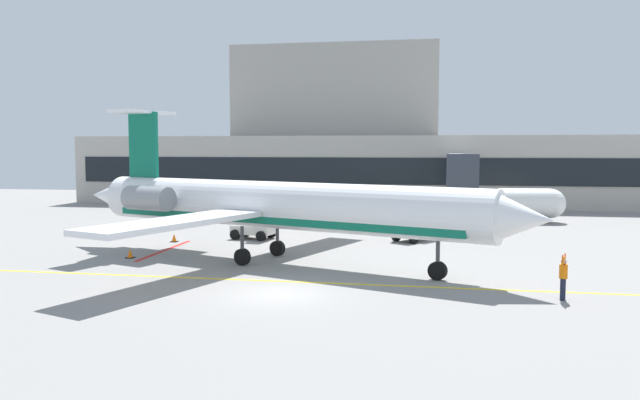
{
  "coord_description": "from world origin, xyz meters",
  "views": [
    {
      "loc": [
        6.62,
        -26.27,
        6.37
      ],
      "look_at": [
        -0.54,
        13.36,
        3.0
      ],
      "focal_mm": 35.38,
      "sensor_mm": 36.0,
      "label": 1
    }
  ],
  "objects_px": {
    "pushback_tractor": "(419,226)",
    "baggage_tug": "(257,224)",
    "regional_jet": "(270,205)",
    "fuel_tank": "(525,204)",
    "marshaller": "(563,277)"
  },
  "relations": [
    {
      "from": "fuel_tank",
      "to": "marshaller",
      "type": "height_order",
      "value": "fuel_tank"
    },
    {
      "from": "baggage_tug",
      "to": "pushback_tractor",
      "type": "height_order",
      "value": "baggage_tug"
    },
    {
      "from": "marshaller",
      "to": "fuel_tank",
      "type": "bearing_deg",
      "value": 85.41
    },
    {
      "from": "pushback_tractor",
      "to": "baggage_tug",
      "type": "bearing_deg",
      "value": -172.21
    },
    {
      "from": "fuel_tank",
      "to": "baggage_tug",
      "type": "bearing_deg",
      "value": -145.36
    },
    {
      "from": "baggage_tug",
      "to": "marshaller",
      "type": "height_order",
      "value": "baggage_tug"
    },
    {
      "from": "baggage_tug",
      "to": "fuel_tank",
      "type": "distance_m",
      "value": 23.95
    },
    {
      "from": "regional_jet",
      "to": "marshaller",
      "type": "bearing_deg",
      "value": -24.44
    },
    {
      "from": "baggage_tug",
      "to": "marshaller",
      "type": "xyz_separation_m",
      "value": [
        17.42,
        -14.72,
        -0.05
      ]
    },
    {
      "from": "regional_jet",
      "to": "baggage_tug",
      "type": "bearing_deg",
      "value": 110.71
    },
    {
      "from": "fuel_tank",
      "to": "regional_jet",
      "type": "bearing_deg",
      "value": -127.24
    },
    {
      "from": "pushback_tractor",
      "to": "marshaller",
      "type": "height_order",
      "value": "pushback_tractor"
    },
    {
      "from": "regional_jet",
      "to": "pushback_tractor",
      "type": "bearing_deg",
      "value": 50.62
    },
    {
      "from": "regional_jet",
      "to": "marshaller",
      "type": "height_order",
      "value": "regional_jet"
    },
    {
      "from": "fuel_tank",
      "to": "pushback_tractor",
      "type": "bearing_deg",
      "value": -125.43
    }
  ]
}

